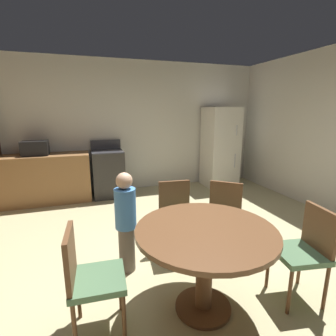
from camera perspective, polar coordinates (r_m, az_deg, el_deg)
ground_plane at (r=2.96m, az=2.08°, el=-21.99°), size 14.00×14.00×0.00m
wall_back at (r=5.50m, az=-9.35°, el=9.17°), size 6.18×0.12×2.70m
kitchen_counter at (r=5.26m, az=-28.01°, el=-2.31°), size 1.98×0.60×0.90m
oven_range at (r=5.19m, az=-13.35°, el=-1.11°), size 0.60×0.60×1.10m
refrigerator at (r=5.79m, az=11.70°, el=4.59°), size 0.68×0.68×1.76m
microwave at (r=5.14m, az=-27.83°, el=4.01°), size 0.44×0.32×0.26m
dining_table at (r=2.20m, az=8.40°, el=-17.08°), size 1.15×1.15×0.76m
chair_north at (r=3.04m, az=1.93°, el=-10.21°), size 0.44×0.44×0.87m
chair_northeast at (r=3.07m, az=12.39°, el=-10.29°), size 0.56×0.56×0.87m
chair_east at (r=2.66m, az=28.67°, el=-15.51°), size 0.46×0.46×0.87m
chair_west at (r=2.12m, az=-17.59°, el=-22.10°), size 0.42×0.42×0.87m
person_child at (r=2.71m, az=-9.52°, el=-11.56°), size 0.31×0.31×1.09m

